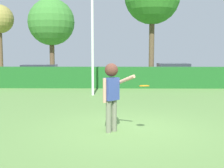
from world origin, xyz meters
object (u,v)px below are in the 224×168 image
at_px(frisbee, 144,86).
at_px(lamppost, 92,19).
at_px(parked_car_red, 40,73).
at_px(willow_tree, 51,22).
at_px(person, 112,88).
at_px(parked_car_silver, 173,71).

bearing_deg(frisbee, lamppost, 104.34).
xyz_separation_m(frisbee, parked_car_red, (-5.82, 12.61, -0.58)).
xyz_separation_m(lamppost, willow_tree, (-4.65, 12.44, 1.08)).
distance_m(person, willow_tree, 20.21).
bearing_deg(person, parked_car_silver, 73.40).
bearing_deg(parked_car_red, frisbee, -65.24).
relative_size(person, parked_car_silver, 0.42).
relative_size(frisbee, lamppost, 0.04).
distance_m(lamppost, parked_car_red, 7.39).
height_order(frisbee, lamppost, lamppost).
bearing_deg(parked_car_silver, willow_tree, 155.10).
relative_size(frisbee, parked_car_silver, 0.06).
xyz_separation_m(frisbee, willow_tree, (-6.47, 19.57, 3.43)).
relative_size(parked_car_silver, willow_tree, 0.63).
relative_size(person, willow_tree, 0.26).
bearing_deg(parked_car_silver, frisbee, -103.22).
distance_m(frisbee, lamppost, 7.72).
relative_size(person, frisbee, 7.40).
bearing_deg(willow_tree, parked_car_silver, -24.90).
relative_size(parked_car_red, parked_car_silver, 1.00).
distance_m(parked_car_red, parked_car_silver, 9.61).
bearing_deg(lamppost, frisbee, -75.66).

